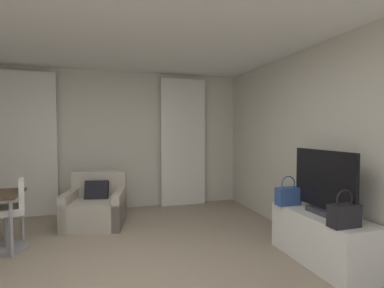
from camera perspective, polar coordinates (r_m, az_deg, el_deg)
wall_window at (r=5.76m, az=-15.40°, el=0.68°), size 5.12×0.06×2.60m
wall_right at (r=3.82m, az=27.58°, el=-0.57°), size 0.06×6.12×2.60m
ceiling at (r=2.95m, az=-14.23°, el=25.17°), size 5.12×6.12×0.06m
curtain_left_panel at (r=5.77m, az=-29.15°, el=-0.07°), size 0.90×0.06×2.50m
curtain_right_panel at (r=5.83m, az=-1.72°, el=0.31°), size 0.90×0.06×2.50m
armchair at (r=4.96m, az=-18.22°, el=-11.70°), size 1.01×0.95×0.81m
desk_chair at (r=4.42m, az=-31.82°, el=-12.19°), size 0.48×0.48×0.88m
tv_console at (r=3.78m, az=23.96°, el=-16.34°), size 0.52×1.23×0.56m
tv_flatscreen at (r=3.62m, az=24.23°, el=-7.14°), size 0.20×0.92×0.72m
handbag_primary at (r=3.91m, az=18.17°, el=-9.48°), size 0.30×0.14×0.37m
handbag_secondary at (r=3.27m, az=27.48°, el=-12.09°), size 0.30×0.14×0.37m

